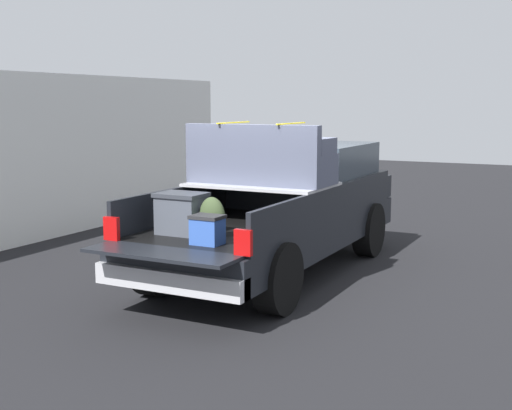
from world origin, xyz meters
The scene contains 3 objects.
ground_plane centered at (0.00, 0.00, 0.00)m, with size 40.00×40.00×0.00m, color black.
pickup_truck centered at (0.37, 0.00, 0.97)m, with size 6.05×2.06×2.23m.
building_facade centered at (0.26, 4.96, 1.52)m, with size 11.86×0.36×3.03m, color white.
Camera 1 is at (-8.84, -4.21, 2.50)m, focal length 47.66 mm.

